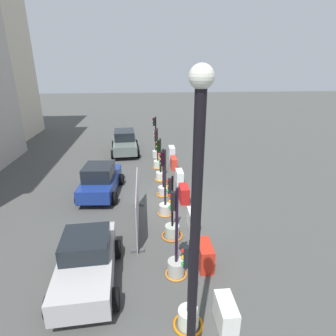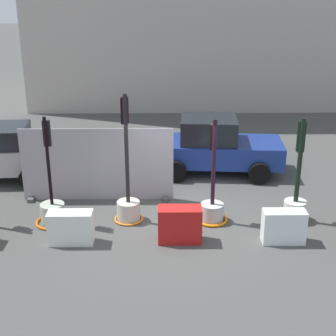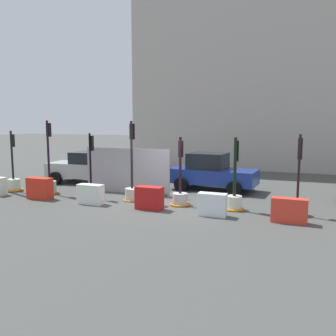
# 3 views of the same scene
# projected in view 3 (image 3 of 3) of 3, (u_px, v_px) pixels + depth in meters

# --- Properties ---
(ground_plane) EXTENTS (120.00, 120.00, 0.00)m
(ground_plane) POSITION_uv_depth(u_px,v_px,m) (156.00, 204.00, 13.92)
(ground_plane) COLOR #494A47
(traffic_light_0) EXTENTS (0.83, 0.83, 2.79)m
(traffic_light_0) POSITION_uv_depth(u_px,v_px,m) (14.00, 181.00, 16.58)
(traffic_light_0) COLOR silver
(traffic_light_0) RESTS_ON ground_plane
(traffic_light_1) EXTENTS (0.75, 0.75, 3.25)m
(traffic_light_1) POSITION_uv_depth(u_px,v_px,m) (50.00, 180.00, 15.96)
(traffic_light_1) COLOR #ADAFA4
(traffic_light_1) RESTS_ON ground_plane
(traffic_light_2) EXTENTS (0.89, 0.89, 2.73)m
(traffic_light_2) POSITION_uv_depth(u_px,v_px,m) (91.00, 188.00, 15.10)
(traffic_light_2) COLOR #ACB9A5
(traffic_light_2) RESTS_ON ground_plane
(traffic_light_3) EXTENTS (0.74, 0.74, 3.23)m
(traffic_light_3) POSITION_uv_depth(u_px,v_px,m) (132.00, 186.00, 14.55)
(traffic_light_3) COLOR beige
(traffic_light_3) RESTS_ON ground_plane
(traffic_light_4) EXTENTS (0.80, 0.80, 2.63)m
(traffic_light_4) POSITION_uv_depth(u_px,v_px,m) (180.00, 194.00, 13.76)
(traffic_light_4) COLOR #BEBABD
(traffic_light_4) RESTS_ON ground_plane
(traffic_light_5) EXTENTS (0.74, 0.74, 2.65)m
(traffic_light_5) POSITION_uv_depth(u_px,v_px,m) (234.00, 195.00, 13.04)
(traffic_light_5) COLOR silver
(traffic_light_5) RESTS_ON ground_plane
(traffic_light_6) EXTENTS (0.73, 0.73, 2.79)m
(traffic_light_6) POSITION_uv_depth(u_px,v_px,m) (297.00, 201.00, 12.32)
(traffic_light_6) COLOR silver
(traffic_light_6) RESTS_ON ground_plane
(construction_barrier_1) EXTENTS (1.05, 0.47, 0.89)m
(construction_barrier_1) POSITION_uv_depth(u_px,v_px,m) (40.00, 188.00, 14.87)
(construction_barrier_1) COLOR red
(construction_barrier_1) RESTS_ON ground_plane
(construction_barrier_2) EXTENTS (1.02, 0.43, 0.77)m
(construction_barrier_2) POSITION_uv_depth(u_px,v_px,m) (90.00, 194.00, 13.96)
(construction_barrier_2) COLOR silver
(construction_barrier_2) RESTS_ON ground_plane
(construction_barrier_3) EXTENTS (1.00, 0.46, 0.84)m
(construction_barrier_3) POSITION_uv_depth(u_px,v_px,m) (149.00, 198.00, 13.12)
(construction_barrier_3) COLOR red
(construction_barrier_3) RESTS_ON ground_plane
(construction_barrier_4) EXTENTS (0.98, 0.40, 0.78)m
(construction_barrier_4) POSITION_uv_depth(u_px,v_px,m) (212.00, 205.00, 12.21)
(construction_barrier_4) COLOR white
(construction_barrier_4) RESTS_ON ground_plane
(construction_barrier_5) EXTENTS (1.12, 0.38, 0.79)m
(construction_barrier_5) POSITION_uv_depth(u_px,v_px,m) (289.00, 210.00, 11.39)
(construction_barrier_5) COLOR red
(construction_barrier_5) RESTS_ON ground_plane
(car_silver_hatchback) EXTENTS (3.90, 2.22, 1.64)m
(car_silver_hatchback) POSITION_uv_depth(u_px,v_px,m) (86.00, 168.00, 18.62)
(car_silver_hatchback) COLOR #B3B0B1
(car_silver_hatchback) RESTS_ON ground_plane
(car_blue_estate) EXTENTS (4.11, 2.30, 1.75)m
(car_blue_estate) POSITION_uv_depth(u_px,v_px,m) (212.00, 172.00, 16.72)
(car_blue_estate) COLOR navy
(car_blue_estate) RESTS_ON ground_plane
(building_main_facade) EXTENTS (17.30, 10.24, 15.84)m
(building_main_facade) POSITION_uv_depth(u_px,v_px,m) (260.00, 58.00, 26.87)
(building_main_facade) COLOR #B5AAA0
(building_main_facade) RESTS_ON ground_plane
(site_fence_panel) EXTENTS (4.10, 0.50, 2.03)m
(site_fence_panel) POSITION_uv_depth(u_px,v_px,m) (127.00, 172.00, 16.00)
(site_fence_panel) COLOR #9B97A1
(site_fence_panel) RESTS_ON ground_plane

